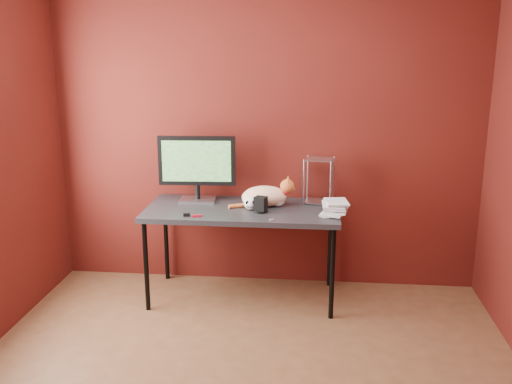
# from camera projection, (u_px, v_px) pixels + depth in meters

# --- Properties ---
(room) EXTENTS (3.52, 3.52, 2.61)m
(room) POSITION_uv_depth(u_px,v_px,m) (238.00, 154.00, 2.93)
(room) COLOR brown
(room) RESTS_ON ground
(desk) EXTENTS (1.50, 0.70, 0.75)m
(desk) POSITION_uv_depth(u_px,v_px,m) (242.00, 214.00, 4.45)
(desk) COLOR black
(desk) RESTS_ON ground
(monitor) EXTENTS (0.62, 0.21, 0.53)m
(monitor) POSITION_uv_depth(u_px,v_px,m) (197.00, 165.00, 4.55)
(monitor) COLOR #AEAEB3
(monitor) RESTS_ON desk
(cat) EXTENTS (0.51, 0.21, 0.24)m
(cat) POSITION_uv_depth(u_px,v_px,m) (265.00, 196.00, 4.47)
(cat) COLOR orange
(cat) RESTS_ON desk
(skull_mug) EXTENTS (0.11, 0.11, 0.11)m
(skull_mug) POSITION_uv_depth(u_px,v_px,m) (251.00, 203.00, 4.38)
(skull_mug) COLOR white
(skull_mug) RESTS_ON desk
(speaker) EXTENTS (0.11, 0.11, 0.12)m
(speaker) POSITION_uv_depth(u_px,v_px,m) (261.00, 205.00, 4.32)
(speaker) COLOR black
(speaker) RESTS_ON desk
(book_stack) EXTENTS (0.22, 0.26, 1.11)m
(book_stack) POSITION_uv_depth(u_px,v_px,m) (326.00, 141.00, 4.17)
(book_stack) COLOR beige
(book_stack) RESTS_ON desk
(wire_rack) EXTENTS (0.24, 0.20, 0.37)m
(wire_rack) POSITION_uv_depth(u_px,v_px,m) (319.00, 180.00, 4.54)
(wire_rack) COLOR #AEAEB3
(wire_rack) RESTS_ON desk
(pocket_knife) EXTENTS (0.08, 0.04, 0.01)m
(pocket_knife) POSITION_uv_depth(u_px,v_px,m) (197.00, 216.00, 4.21)
(pocket_knife) COLOR #AE0D24
(pocket_knife) RESTS_ON desk
(black_gadget) EXTENTS (0.05, 0.04, 0.02)m
(black_gadget) POSITION_uv_depth(u_px,v_px,m) (187.00, 215.00, 4.23)
(black_gadget) COLOR black
(black_gadget) RESTS_ON desk
(washer) EXTENTS (0.04, 0.04, 0.00)m
(washer) POSITION_uv_depth(u_px,v_px,m) (272.00, 219.00, 4.14)
(washer) COLOR #AEAEB3
(washer) RESTS_ON desk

